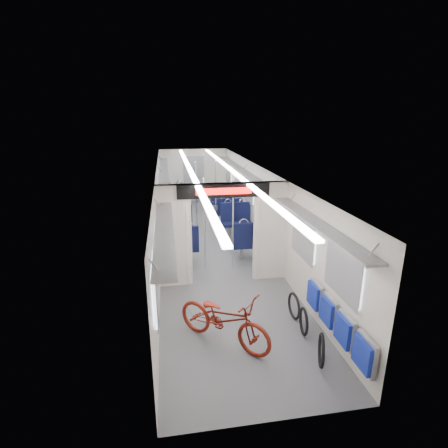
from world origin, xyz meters
name	(u,v)px	position (x,y,z in m)	size (l,w,h in m)	color
carriage	(213,201)	(0.00, -0.27, 1.50)	(12.00, 12.02, 2.31)	#515456
bicycle	(224,319)	(-0.37, -4.32, 0.47)	(0.62, 1.78, 0.94)	maroon
flip_bench	(336,321)	(1.35, -4.84, 0.58)	(0.12, 2.10, 0.51)	gray
bike_hoop_a	(321,352)	(1.01, -5.11, 0.24)	(0.53, 0.53, 0.05)	black
bike_hoop_b	(304,323)	(1.05, -4.29, 0.22)	(0.50, 0.50, 0.05)	black
bike_hoop_c	(294,307)	(1.06, -3.79, 0.23)	(0.52, 0.52, 0.05)	black
seat_bay_near_left	(178,231)	(-0.93, 0.10, 0.57)	(0.95, 2.28, 1.16)	black
seat_bay_near_right	(243,227)	(0.93, 0.13, 0.58)	(0.96, 2.32, 1.18)	black
seat_bay_far_left	(175,202)	(-0.93, 3.58, 0.57)	(0.96, 2.32, 1.17)	black
seat_bay_far_right	(226,204)	(0.94, 3.15, 0.53)	(0.88, 1.94, 1.06)	black
stanchion_near_left	(205,225)	(-0.34, -1.30, 1.15)	(0.04, 0.04, 2.30)	silver
stanchion_near_right	(233,225)	(0.34, -1.39, 1.15)	(0.04, 0.04, 2.30)	silver
stanchion_far_left	(196,197)	(-0.26, 1.79, 1.15)	(0.04, 0.04, 2.30)	silver
stanchion_far_right	(216,195)	(0.41, 1.99, 1.15)	(0.04, 0.04, 2.30)	silver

